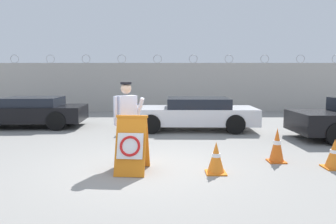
% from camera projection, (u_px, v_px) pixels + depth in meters
% --- Properties ---
extents(ground_plane, '(90.00, 90.00, 0.00)m').
position_uv_depth(ground_plane, '(142.00, 167.00, 7.13)').
color(ground_plane, gray).
extents(perimeter_wall, '(36.00, 0.30, 3.13)m').
position_uv_depth(perimeter_wall, '(158.00, 87.00, 18.06)').
color(perimeter_wall, '#ADA8A0').
rests_on(perimeter_wall, ground_plane).
extents(barricade_sign, '(0.68, 0.89, 1.19)m').
position_uv_depth(barricade_sign, '(132.00, 144.00, 6.71)').
color(barricade_sign, orange).
rests_on(barricade_sign, ground_plane).
extents(security_guard, '(0.68, 0.50, 1.85)m').
position_uv_depth(security_guard, '(127.00, 118.00, 7.31)').
color(security_guard, '#514C42').
rests_on(security_guard, ground_plane).
extents(traffic_cone_near, '(0.41, 0.41, 0.65)m').
position_uv_depth(traffic_cone_near, '(216.00, 158.00, 6.65)').
color(traffic_cone_near, orange).
rests_on(traffic_cone_near, ground_plane).
extents(traffic_cone_mid, '(0.43, 0.43, 0.64)m').
position_uv_depth(traffic_cone_mid, '(335.00, 154.00, 7.02)').
color(traffic_cone_mid, orange).
rests_on(traffic_cone_mid, ground_plane).
extents(traffic_cone_far, '(0.39, 0.39, 0.79)m').
position_uv_depth(traffic_cone_far, '(277.00, 145.00, 7.52)').
color(traffic_cone_far, orange).
rests_on(traffic_cone_far, ground_plane).
extents(parked_car_front_coupe, '(4.38, 2.16, 1.16)m').
position_uv_depth(parked_car_front_coupe, '(29.00, 111.00, 12.65)').
color(parked_car_front_coupe, black).
rests_on(parked_car_front_coupe, ground_plane).
extents(parked_car_rear_sedan, '(4.67, 2.10, 1.18)m').
position_uv_depth(parked_car_rear_sedan, '(193.00, 113.00, 12.04)').
color(parked_car_rear_sedan, black).
rests_on(parked_car_rear_sedan, ground_plane).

